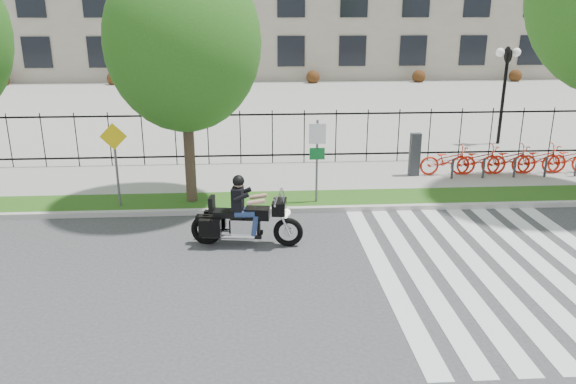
{
  "coord_description": "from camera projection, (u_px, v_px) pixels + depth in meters",
  "views": [
    {
      "loc": [
        -0.74,
        -11.42,
        5.7
      ],
      "look_at": [
        0.19,
        3.0,
        0.99
      ],
      "focal_mm": 35.0,
      "sensor_mm": 36.0,
      "label": 1
    }
  ],
  "objects": [
    {
      "name": "sidewalk",
      "position": [
        275.0,
        178.0,
        19.69
      ],
      "size": [
        60.0,
        3.5,
        0.15
      ],
      "primitive_type": "cube",
      "color": "gray",
      "rests_on": "ground"
    },
    {
      "name": "street_tree_1",
      "position": [
        183.0,
        43.0,
        15.69
      ],
      "size": [
        4.38,
        4.38,
        7.2
      ],
      "color": "#3C2C20",
      "rests_on": "grass_verge"
    },
    {
      "name": "iron_fence",
      "position": [
        272.0,
        137.0,
        21.02
      ],
      "size": [
        30.0,
        0.06,
        2.0
      ],
      "primitive_type": null,
      "color": "black",
      "rests_on": "sidewalk"
    },
    {
      "name": "sign_pole_regulatory",
      "position": [
        317.0,
        151.0,
        16.52
      ],
      "size": [
        0.5,
        0.09,
        2.5
      ],
      "color": "#59595B",
      "rests_on": "grass_verge"
    },
    {
      "name": "plaza",
      "position": [
        263.0,
        101.0,
        36.35
      ],
      "size": [
        80.0,
        34.0,
        0.1
      ],
      "primitive_type": "cube",
      "color": "gray",
      "rests_on": "ground"
    },
    {
      "name": "motorcycle_rider",
      "position": [
        246.0,
        217.0,
        14.06
      ],
      "size": [
        2.86,
        1.01,
        2.21
      ],
      "color": "black",
      "rests_on": "ground"
    },
    {
      "name": "crosswalk_stripes",
      "position": [
        497.0,
        269.0,
        12.94
      ],
      "size": [
        5.7,
        8.0,
        0.01
      ],
      "primitive_type": null,
      "color": "silver",
      "rests_on": "ground"
    },
    {
      "name": "bike_share_station",
      "position": [
        568.0,
        158.0,
        19.91
      ],
      "size": [
        11.17,
        0.89,
        1.5
      ],
      "color": "#2D2D33",
      "rests_on": "sidewalk"
    },
    {
      "name": "curb",
      "position": [
        279.0,
        210.0,
        16.52
      ],
      "size": [
        60.0,
        0.2,
        0.15
      ],
      "primitive_type": "cube",
      "color": "#B1AEA7",
      "rests_on": "ground"
    },
    {
      "name": "lamp_post_right",
      "position": [
        506.0,
        72.0,
        23.65
      ],
      "size": [
        1.06,
        0.7,
        4.25
      ],
      "color": "black",
      "rests_on": "ground"
    },
    {
      "name": "grass_verge",
      "position": [
        278.0,
        201.0,
        17.32
      ],
      "size": [
        60.0,
        1.5,
        0.15
      ],
      "primitive_type": "cube",
      "color": "#235014",
      "rests_on": "ground"
    },
    {
      "name": "sign_pole_warning",
      "position": [
        115.0,
        154.0,
        16.17
      ],
      "size": [
        0.78,
        0.09,
        2.49
      ],
      "color": "#59595B",
      "rests_on": "grass_verge"
    },
    {
      "name": "ground",
      "position": [
        288.0,
        275.0,
        12.65
      ],
      "size": [
        120.0,
        120.0,
        0.0
      ],
      "primitive_type": "plane",
      "color": "#353437",
      "rests_on": "ground"
    }
  ]
}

